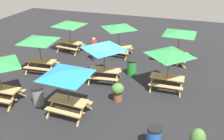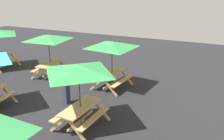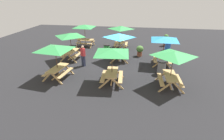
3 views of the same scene
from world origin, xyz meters
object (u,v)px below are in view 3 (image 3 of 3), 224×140
Objects in this scene: picnic_table_6 at (173,56)px; trash_bin_green at (107,50)px; picnic_table_2 at (70,37)px; picnic_table_4 at (85,28)px; trash_bin_blue at (168,45)px; picnic_table_1 at (55,50)px; picnic_table_7 at (121,29)px; picnic_table_3 at (119,37)px; person_standing at (83,55)px; potted_plant_0 at (140,50)px; picnic_table_0 at (112,54)px; trash_bin_gray at (162,67)px; picnic_table_5 at (165,41)px; potted_plant_1 at (166,39)px.

picnic_table_6 reaches higher than trash_bin_green.
picnic_table_2 is 4.13m from picnic_table_4.
picnic_table_4 is 1.21× the size of picnic_table_6.
picnic_table_1 is at bearing 133.25° from trash_bin_blue.
picnic_table_7 is (7.63, 3.88, 0.00)m from picnic_table_6.
picnic_table_3 is at bearing 129.05° from trash_bin_blue.
picnic_table_1 reaches higher than person_standing.
picnic_table_0 is at bearing 162.89° from potted_plant_0.
potted_plant_0 is at bearing -138.92° from picnic_table_7.
picnic_table_4 reaches higher than trash_bin_gray.
picnic_table_7 is 5.88m from person_standing.
picnic_table_5 is at bearing -134.55° from potted_plant_0.
trash_bin_green is 3.30m from person_standing.
picnic_table_0 reaches higher than potted_plant_1.
picnic_table_3 is 0.83× the size of picnic_table_4.
picnic_table_5 is (-4.16, -7.66, 0.00)m from picnic_table_4.
picnic_table_4 is 1.00× the size of picnic_table_5.
picnic_table_0 is 4.16m from picnic_table_3.
picnic_table_1 is (0.11, 3.72, 0.00)m from picnic_table_0.
picnic_table_6 is 1.85× the size of potted_plant_1.
potted_plant_1 is (3.93, -5.80, 0.20)m from trash_bin_green.
picnic_table_7 is at bearing -40.31° from picnic_table_2.
picnic_table_5 is 2.24× the size of potted_plant_1.
picnic_table_1 is at bearing -81.26° from person_standing.
picnic_table_2 is 1.00× the size of picnic_table_7.
picnic_table_6 is 2.38× the size of trash_bin_blue.
potted_plant_1 reaches higher than trash_bin_gray.
picnic_table_4 is 5.74m from person_standing.
picnic_table_3 is 1.00× the size of picnic_table_6.
picnic_table_3 is 2.63m from potted_plant_0.
trash_bin_green is 1.01× the size of potted_plant_0.
potted_plant_0 is (-2.19, -1.98, -1.42)m from picnic_table_7.
picnic_table_0 is at bearing 89.54° from picnic_table_6.
picnic_table_0 is 1.21× the size of picnic_table_2.
trash_bin_green is 3.06m from potted_plant_0.
picnic_table_0 is 5.58m from picnic_table_2.
picnic_table_1 is 7.78m from potted_plant_0.
picnic_table_2 is at bearing 62.96° from picnic_table_6.
trash_bin_blue is at bearing -60.70° from picnic_table_2.
person_standing reaches higher than trash_bin_gray.
picnic_table_5 is 5.38m from trash_bin_green.
picnic_table_7 reaches higher than potted_plant_0.
picnic_table_5 is 3.66m from picnic_table_6.
picnic_table_5 and picnic_table_7 have the same top height.
picnic_table_0 and picnic_table_1 have the same top height.
picnic_table_2 is at bearing 92.47° from picnic_table_5.
picnic_table_5 reaches higher than potted_plant_0.
picnic_table_5 reaches higher than person_standing.
picnic_table_2 is at bearing 75.97° from trash_bin_gray.
picnic_table_6 is (-3.66, -0.09, 0.00)m from picnic_table_5.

